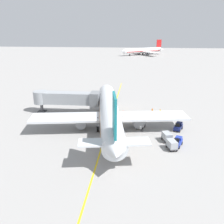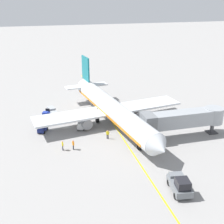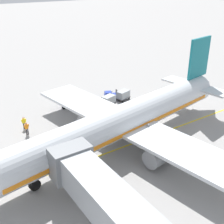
# 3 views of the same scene
# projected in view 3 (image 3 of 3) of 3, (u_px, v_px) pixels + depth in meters

# --- Properties ---
(ground_plane) EXTENTS (400.00, 400.00, 0.00)m
(ground_plane) POSITION_uv_depth(u_px,v_px,m) (111.00, 152.00, 32.99)
(ground_plane) COLOR gray
(gate_lead_in_line) EXTENTS (0.24, 80.00, 0.01)m
(gate_lead_in_line) POSITION_uv_depth(u_px,v_px,m) (111.00, 152.00, 32.99)
(gate_lead_in_line) COLOR gold
(gate_lead_in_line) RESTS_ON ground
(parked_airliner) EXTENTS (30.44, 37.27, 10.63)m
(parked_airliner) POSITION_uv_depth(u_px,v_px,m) (123.00, 121.00, 32.86)
(parked_airliner) COLOR silver
(parked_airliner) RESTS_ON ground
(jet_bridge) EXTENTS (15.39, 3.50, 4.98)m
(jet_bridge) POSITION_uv_depth(u_px,v_px,m) (114.00, 208.00, 20.22)
(jet_bridge) COLOR #93999E
(jet_bridge) RESTS_ON ground
(baggage_tug_lead) EXTENTS (2.08, 2.77, 1.62)m
(baggage_tug_lead) POSITION_uv_depth(u_px,v_px,m) (112.00, 96.00, 46.43)
(baggage_tug_lead) COLOR #1E339E
(baggage_tug_lead) RESTS_ON ground
(baggage_tug_trailing) EXTENTS (1.96, 2.75, 1.62)m
(baggage_tug_trailing) POSITION_uv_depth(u_px,v_px,m) (91.00, 122.00, 38.14)
(baggage_tug_trailing) COLOR silver
(baggage_tug_trailing) RESTS_ON ground
(baggage_tug_spare) EXTENTS (2.08, 2.77, 1.62)m
(baggage_tug_spare) POSITION_uv_depth(u_px,v_px,m) (69.00, 103.00, 43.75)
(baggage_tug_spare) COLOR navy
(baggage_tug_spare) RESTS_ON ground
(baggage_cart_front) EXTENTS (1.86, 2.98, 1.58)m
(baggage_cart_front) POSITION_uv_depth(u_px,v_px,m) (109.00, 100.00, 44.27)
(baggage_cart_front) COLOR #4C4C51
(baggage_cart_front) RESTS_ON ground
(baggage_cart_second_in_train) EXTENTS (1.86, 2.98, 1.58)m
(baggage_cart_second_in_train) POSITION_uv_depth(u_px,v_px,m) (123.00, 95.00, 46.21)
(baggage_cart_second_in_train) COLOR #4C4C51
(baggage_cart_second_in_train) RESTS_ON ground
(ground_crew_wing_walker) EXTENTS (0.68, 0.42, 1.69)m
(ground_crew_wing_walker) POSITION_uv_depth(u_px,v_px,m) (66.00, 145.00, 32.44)
(ground_crew_wing_walker) COLOR #232328
(ground_crew_wing_walker) RESTS_ON ground
(ground_crew_loader) EXTENTS (0.30, 0.73, 1.69)m
(ground_crew_loader) POSITION_uv_depth(u_px,v_px,m) (27.00, 128.00, 36.11)
(ground_crew_loader) COLOR #232328
(ground_crew_loader) RESTS_ON ground
(ground_crew_marshaller) EXTENTS (0.25, 0.73, 1.69)m
(ground_crew_marshaller) POSITION_uv_depth(u_px,v_px,m) (24.00, 122.00, 37.51)
(ground_crew_marshaller) COLOR #232328
(ground_crew_marshaller) RESTS_ON ground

